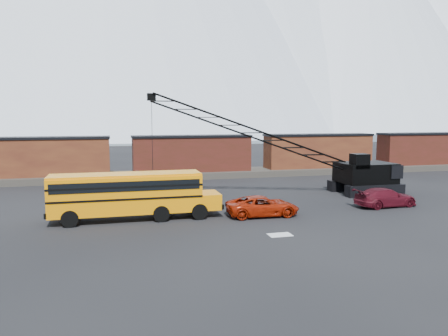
# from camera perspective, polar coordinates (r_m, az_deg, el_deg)

# --- Properties ---
(ground) EXTENTS (160.00, 160.00, 0.00)m
(ground) POSITION_cam_1_polar(r_m,az_deg,el_deg) (29.94, 3.56, -6.81)
(ground) COLOR black
(ground) RESTS_ON ground
(gravel_berm) EXTENTS (120.00, 5.00, 0.70)m
(gravel_berm) POSITION_cam_1_polar(r_m,az_deg,el_deg) (50.91, -4.17, -0.80)
(gravel_berm) COLOR #433D37
(gravel_berm) RESTS_ON ground
(boxcar_west_near) EXTENTS (13.70, 3.10, 4.17)m
(boxcar_west_near) POSITION_cam_1_polar(r_m,az_deg,el_deg) (50.30, -22.43, 1.38)
(boxcar_west_near) COLOR #441C13
(boxcar_west_near) RESTS_ON gravel_berm
(boxcar_mid) EXTENTS (13.70, 3.10, 4.17)m
(boxcar_mid) POSITION_cam_1_polar(r_m,az_deg,el_deg) (50.65, -4.20, 1.91)
(boxcar_mid) COLOR #4C1A15
(boxcar_mid) RESTS_ON gravel_berm
(boxcar_east_near) EXTENTS (13.70, 3.10, 4.17)m
(boxcar_east_near) POSITION_cam_1_polar(r_m,az_deg,el_deg) (55.80, 12.20, 2.22)
(boxcar_east_near) COLOR #441C13
(boxcar_east_near) RESTS_ON gravel_berm
(boxcar_east_far) EXTENTS (13.70, 3.10, 4.17)m
(boxcar_east_far) POSITION_cam_1_polar(r_m,az_deg,el_deg) (64.60, 24.99, 2.33)
(boxcar_east_far) COLOR #4C1A15
(boxcar_east_far) RESTS_ON gravel_berm
(snow_patch) EXTENTS (1.40, 0.90, 0.02)m
(snow_patch) POSITION_cam_1_polar(r_m,az_deg,el_deg) (26.46, 7.33, -8.65)
(snow_patch) COLOR silver
(snow_patch) RESTS_ON ground
(school_bus) EXTENTS (11.65, 2.65, 3.19)m
(school_bus) POSITION_cam_1_polar(r_m,az_deg,el_deg) (30.34, -11.96, -3.31)
(school_bus) COLOR orange
(school_bus) RESTS_ON ground
(red_pickup) EXTENTS (5.21, 2.52, 1.43)m
(red_pickup) POSITION_cam_1_polar(r_m,az_deg,el_deg) (31.11, 5.06, -4.96)
(red_pickup) COLOR #9A1D07
(red_pickup) RESTS_ON ground
(maroon_suv) EXTENTS (5.16, 2.42, 1.46)m
(maroon_suv) POSITION_cam_1_polar(r_m,az_deg,el_deg) (36.40, 20.33, -3.62)
(maroon_suv) COLOR #4F0E19
(maroon_suv) RESTS_ON ground
(crawler_crane) EXTENTS (22.50, 4.20, 9.12)m
(crawler_crane) POSITION_cam_1_polar(r_m,az_deg,el_deg) (38.46, 6.04, 3.72)
(crawler_crane) COLOR black
(crawler_crane) RESTS_ON ground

